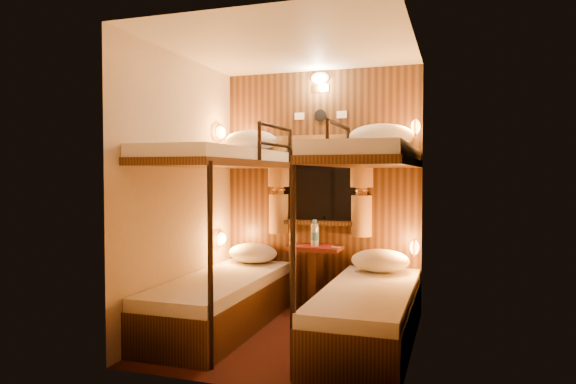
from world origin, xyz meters
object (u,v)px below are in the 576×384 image
(bottle_left, at_px, (316,236))
(table, at_px, (316,270))
(bottle_right, at_px, (315,235))
(bunk_left, at_px, (222,265))
(bunk_right, at_px, (368,274))

(bottle_left, bearing_deg, table, 98.09)
(table, relative_size, bottle_right, 2.48)
(bunk_left, xyz_separation_m, bottle_right, (0.64, 0.75, 0.21))
(bunk_left, height_order, table, bunk_left)
(bunk_left, height_order, bottle_left, bunk_left)
(bunk_right, distance_m, bottle_left, 1.02)
(bunk_left, bearing_deg, bottle_right, 49.28)
(table, bearing_deg, bottle_right, -95.44)
(bunk_right, relative_size, bottle_right, 7.19)
(table, xyz_separation_m, bottle_left, (0.00, -0.01, 0.33))
(table, relative_size, bottle_left, 2.86)
(bunk_right, bearing_deg, table, 129.67)
(bunk_left, relative_size, table, 2.90)
(bottle_left, bearing_deg, bunk_left, -130.25)
(bottle_right, bearing_deg, bunk_right, -49.01)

